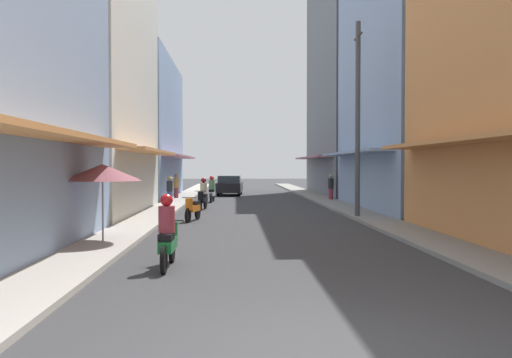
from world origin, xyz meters
The scene contains 17 objects.
ground_plane centered at (0.00, 23.01, 0.00)m, with size 118.84×118.84×0.00m, color #38383A.
sidewalk_left centered at (-4.48, 23.01, 0.06)m, with size 1.54×62.02×0.12m, color #ADA89E.
sidewalk_right centered at (4.48, 23.01, 0.06)m, with size 1.54×62.02×0.12m, color gray.
building_left_mid centered at (-8.24, 17.41, 5.64)m, with size 7.05×10.62×11.29m.
building_left_far centered at (-8.24, 29.79, 4.68)m, with size 7.05×12.96×9.37m.
building_right_mid centered at (8.24, 19.29, 7.36)m, with size 7.05×11.84×14.74m.
building_right_far centered at (8.24, 32.34, 8.57)m, with size 7.05×13.02×17.15m.
motorbike_white centered at (-2.37, 24.92, 0.70)m, with size 0.55×1.81×1.58m.
motorbike_green centered at (-2.43, 5.04, 0.70)m, with size 0.55×1.81×1.58m.
motorbike_black centered at (-2.59, 19.51, 0.70)m, with size 0.57×1.80×1.58m.
motorbike_orange centered at (-2.67, 14.30, 0.50)m, with size 0.64×1.78×0.96m.
parked_car centered at (-1.38, 32.21, 0.74)m, with size 2.01×4.20×1.45m.
pedestrian_foreground centered at (-4.75, 23.76, 0.91)m, with size 0.44×0.44×1.62m.
pedestrian_far centered at (-4.78, 27.35, 0.83)m, with size 0.34×0.34×1.66m.
pedestrian_midway centered at (4.87, 25.50, 0.83)m, with size 0.34×0.34×1.66m.
vendor_umbrella centered at (-4.59, 8.23, 1.98)m, with size 2.10×2.10×2.21m.
utility_pole centered at (3.95, 14.87, 4.07)m, with size 0.20×1.20×7.98m.
Camera 1 is at (-1.02, -5.81, 2.15)m, focal length 36.14 mm.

